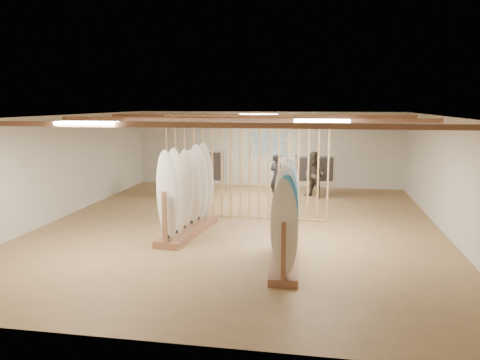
% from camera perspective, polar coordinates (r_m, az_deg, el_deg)
% --- Properties ---
extents(floor, '(12.00, 12.00, 0.00)m').
position_cam_1_polar(floor, '(12.07, 0.00, -5.63)').
color(floor, '#9D764C').
rests_on(floor, ground).
extents(ceiling, '(12.00, 12.00, 0.00)m').
position_cam_1_polar(ceiling, '(11.66, 0.00, 7.78)').
color(ceiling, gray).
rests_on(ceiling, ground).
extents(wall_back, '(12.00, 0.00, 12.00)m').
position_cam_1_polar(wall_back, '(17.68, 3.34, 3.78)').
color(wall_back, beige).
rests_on(wall_back, ground).
extents(wall_front, '(12.00, 0.00, 12.00)m').
position_cam_1_polar(wall_front, '(6.09, -9.81, -7.27)').
color(wall_front, beige).
rests_on(wall_front, ground).
extents(wall_left, '(0.00, 12.00, 12.00)m').
position_cam_1_polar(wall_left, '(13.56, -21.31, 1.43)').
color(wall_left, beige).
rests_on(wall_left, ground).
extents(wall_right, '(0.00, 12.00, 12.00)m').
position_cam_1_polar(wall_right, '(12.00, 24.25, 0.27)').
color(wall_right, beige).
rests_on(wall_right, ground).
extents(ceiling_slats, '(9.50, 6.12, 0.10)m').
position_cam_1_polar(ceiling_slats, '(11.66, 0.00, 7.39)').
color(ceiling_slats, '#925F42').
rests_on(ceiling_slats, ground).
extents(light_panels, '(1.20, 0.35, 0.06)m').
position_cam_1_polar(light_panels, '(11.66, 0.00, 7.48)').
color(light_panels, white).
rests_on(light_panels, ground).
extents(bamboo_partition, '(4.45, 0.05, 2.78)m').
position_cam_1_polar(bamboo_partition, '(12.57, 0.63, 1.49)').
color(bamboo_partition, tan).
rests_on(bamboo_partition, ground).
extents(poster, '(1.40, 0.03, 0.90)m').
position_cam_1_polar(poster, '(17.64, 3.34, 4.42)').
color(poster, '#326BB1').
rests_on(poster, ground).
extents(rack_left, '(0.89, 2.68, 2.12)m').
position_cam_1_polar(rack_left, '(11.27, -6.39, -2.98)').
color(rack_left, '#925F42').
rests_on(rack_left, floor).
extents(rack_right, '(0.63, 2.39, 1.91)m').
position_cam_1_polar(rack_right, '(9.13, 5.56, -6.38)').
color(rack_right, '#925F42').
rests_on(rack_right, floor).
extents(clothing_rack_a, '(1.52, 0.38, 1.63)m').
position_cam_1_polar(clothing_rack_a, '(15.63, -4.65, 1.77)').
color(clothing_rack_a, silver).
rests_on(clothing_rack_a, floor).
extents(clothing_rack_b, '(1.27, 0.52, 1.38)m').
position_cam_1_polar(clothing_rack_b, '(16.11, 9.12, 1.32)').
color(clothing_rack_b, silver).
rests_on(clothing_rack_b, floor).
extents(shopper_a, '(0.76, 0.74, 1.74)m').
position_cam_1_polar(shopper_a, '(15.15, 4.51, 0.80)').
color(shopper_a, '#23232A').
rests_on(shopper_a, floor).
extents(shopper_b, '(1.07, 1.03, 1.75)m').
position_cam_1_polar(shopper_b, '(15.63, 9.08, 0.98)').
color(shopper_b, '#3B352D').
rests_on(shopper_b, floor).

